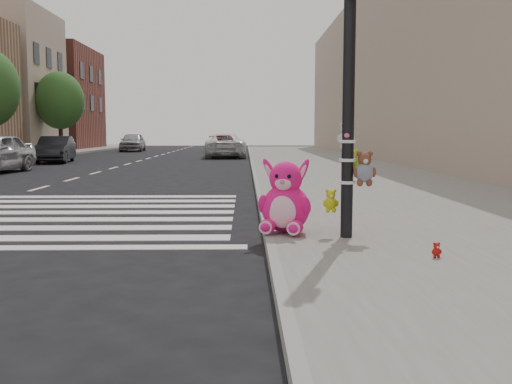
{
  "coord_description": "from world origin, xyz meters",
  "views": [
    {
      "loc": [
        1.22,
        -5.84,
        1.57
      ],
      "look_at": [
        1.37,
        1.9,
        0.75
      ],
      "focal_mm": 40.0,
      "sensor_mm": 36.0,
      "label": 1
    }
  ],
  "objects_px": {
    "car_dark_far": "(56,149)",
    "car_white_near": "(225,146)",
    "pink_bunny": "(285,202)",
    "red_teddy": "(436,250)",
    "signal_pole": "(351,115)"
  },
  "relations": [
    {
      "from": "car_dark_far",
      "to": "car_white_near",
      "type": "bearing_deg",
      "value": 25.95
    },
    {
      "from": "pink_bunny",
      "to": "car_dark_far",
      "type": "height_order",
      "value": "car_dark_far"
    },
    {
      "from": "signal_pole",
      "to": "pink_bunny",
      "type": "relative_size",
      "value": 3.72
    },
    {
      "from": "car_white_near",
      "to": "car_dark_far",
      "type": "bearing_deg",
      "value": 31.64
    },
    {
      "from": "car_white_near",
      "to": "signal_pole",
      "type": "bearing_deg",
      "value": 92.9
    },
    {
      "from": "red_teddy",
      "to": "pink_bunny",
      "type": "bearing_deg",
      "value": 127.68
    },
    {
      "from": "red_teddy",
      "to": "car_dark_far",
      "type": "bearing_deg",
      "value": 111.01
    },
    {
      "from": "signal_pole",
      "to": "pink_bunny",
      "type": "height_order",
      "value": "signal_pole"
    },
    {
      "from": "signal_pole",
      "to": "car_white_near",
      "type": "bearing_deg",
      "value": 95.49
    },
    {
      "from": "car_white_near",
      "to": "pink_bunny",
      "type": "bearing_deg",
      "value": 91.2
    },
    {
      "from": "red_teddy",
      "to": "car_dark_far",
      "type": "xyz_separation_m",
      "value": [
        -11.84,
        22.94,
        0.45
      ]
    },
    {
      "from": "pink_bunny",
      "to": "car_white_near",
      "type": "bearing_deg",
      "value": 109.33
    },
    {
      "from": "signal_pole",
      "to": "car_dark_far",
      "type": "relative_size",
      "value": 0.98
    },
    {
      "from": "car_dark_far",
      "to": "pink_bunny",
      "type": "bearing_deg",
      "value": -72.59
    },
    {
      "from": "signal_pole",
      "to": "car_white_near",
      "type": "distance_m",
      "value": 27.53
    }
  ]
}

